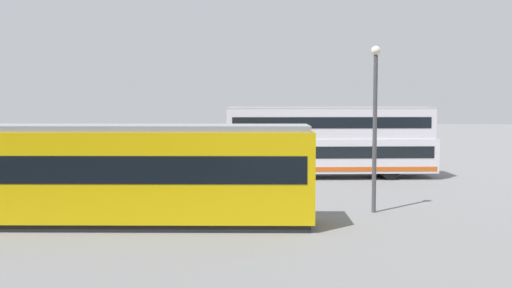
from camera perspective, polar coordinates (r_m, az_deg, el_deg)
name	(u,v)px	position (r m, az deg, el deg)	size (l,w,h in m)	color
ground_plane	(261,181)	(31.50, 0.48, -3.60)	(160.00, 160.00, 0.00)	gray
double_decker_bus	(328,141)	(33.22, 6.93, 0.24)	(11.73, 3.41, 3.90)	silver
tram_yellow	(117,173)	(20.83, -13.12, -2.75)	(13.32, 2.83, 3.43)	#E5B70C
pedestrian_near_railing	(144,174)	(27.88, -10.62, -2.79)	(0.45, 0.45, 1.60)	#4C3F2D
pedestrian_crossing	(290,186)	(23.49, 3.25, -4.01)	(0.36, 0.32, 1.60)	#33384C
pedestrian_railing	(149,179)	(27.33, -10.16, -3.28)	(7.91, 0.90, 1.08)	gray
info_sign	(43,157)	(28.44, -19.65, -1.14)	(1.26, 0.14, 2.48)	slate
street_lamp	(375,115)	(22.94, 11.29, 2.75)	(0.36, 0.36, 6.29)	#4C4C51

